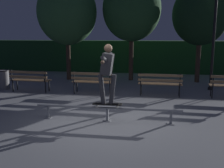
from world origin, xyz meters
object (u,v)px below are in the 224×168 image
at_px(tree_far_left, 67,12).
at_px(tree_behind_benches, 132,9).
at_px(skateboarder, 107,69).
at_px(park_bench_left_center, 92,80).
at_px(park_bench_leftmost, 30,79).
at_px(park_bench_right_center, 160,82).
at_px(grind_rail, 107,110).
at_px(skateboard, 107,104).
at_px(trash_can, 3,79).
at_px(tree_far_right, 201,15).
at_px(lamp_post_right, 214,29).

height_order(tree_far_left, tree_behind_benches, tree_behind_benches).
distance_m(skateboarder, park_bench_left_center, 3.44).
bearing_deg(park_bench_leftmost, park_bench_right_center, 0.00).
relative_size(skateboarder, park_bench_leftmost, 0.96).
height_order(grind_rail, park_bench_left_center, park_bench_left_center).
height_order(park_bench_right_center, tree_far_left, tree_far_left).
bearing_deg(grind_rail, tree_behind_benches, 89.65).
xyz_separation_m(skateboard, trash_can, (-5.04, 3.48, -0.04)).
relative_size(grind_rail, tree_far_left, 0.79).
bearing_deg(park_bench_leftmost, tree_far_left, 79.16).
xyz_separation_m(skateboarder, park_bench_right_center, (1.42, 3.14, -0.85)).
bearing_deg(park_bench_right_center, trash_can, 176.92).
bearing_deg(park_bench_right_center, tree_far_right, 61.56).
distance_m(park_bench_right_center, tree_behind_benches, 4.72).
distance_m(park_bench_left_center, tree_behind_benches, 4.66).
xyz_separation_m(skateboarder, lamp_post_right, (3.50, 4.65, 1.09)).
bearing_deg(tree_behind_benches, grind_rail, -90.35).
bearing_deg(tree_far_right, skateboarder, -116.48).
height_order(skateboard, trash_can, trash_can).
height_order(skateboard, tree_far_right, tree_far_right).
relative_size(skateboarder, park_bench_right_center, 0.96).
bearing_deg(skateboard, tree_far_left, 116.25).
bearing_deg(skateboarder, grind_rail, -179.37).
bearing_deg(trash_can, park_bench_left_center, -5.08).
height_order(lamp_post_right, trash_can, lamp_post_right).
bearing_deg(trash_can, tree_far_right, 19.91).
xyz_separation_m(park_bench_left_center, tree_behind_benches, (1.18, 3.44, 2.91)).
distance_m(skateboarder, tree_behind_benches, 6.90).
bearing_deg(tree_behind_benches, skateboarder, -90.33).
height_order(skateboarder, park_bench_right_center, skateboarder).
height_order(tree_behind_benches, trash_can, tree_behind_benches).
xyz_separation_m(park_bench_leftmost, park_bench_right_center, (5.11, 0.00, 0.00)).
distance_m(tree_far_right, tree_behind_benches, 3.20).
height_order(skateboarder, lamp_post_right, lamp_post_right).
distance_m(park_bench_left_center, park_bench_right_center, 2.55).
relative_size(tree_far_left, tree_far_right, 1.07).
height_order(grind_rail, park_bench_right_center, park_bench_right_center).
distance_m(skateboard, tree_far_left, 7.55).
bearing_deg(park_bench_left_center, grind_rail, -70.12).
bearing_deg(tree_far_right, trash_can, -160.09).
height_order(tree_far_left, tree_far_right, tree_far_left).
bearing_deg(lamp_post_right, trash_can, -172.21).
xyz_separation_m(tree_far_left, tree_behind_benches, (3.13, 0.31, 0.13)).
xyz_separation_m(park_bench_leftmost, trash_can, (-1.35, 0.35, -0.12)).
xyz_separation_m(grind_rail, park_bench_right_center, (1.42, 3.14, 0.24)).
bearing_deg(skateboard, trash_can, 145.34).
distance_m(lamp_post_right, trash_can, 8.87).
relative_size(park_bench_leftmost, park_bench_right_center, 1.00).
height_order(skateboard, park_bench_right_center, park_bench_right_center).
relative_size(tree_far_left, lamp_post_right, 1.26).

